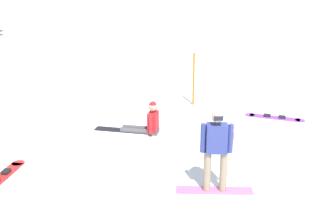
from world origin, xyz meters
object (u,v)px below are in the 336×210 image
snowboarder_foreground (216,150)px  loose_snowboard_near_right (1,178)px  loose_snowboard_near_left (275,117)px  trail_marker_pole (194,79)px  backpack_red (224,134)px  snowboarder_midground (147,122)px

snowboarder_foreground → loose_snowboard_near_right: size_ratio=1.04×
loose_snowboard_near_left → trail_marker_pole: 2.87m
snowboarder_foreground → backpack_red: 2.79m
backpack_red → loose_snowboard_near_left: bearing=26.6°
snowboarder_midground → snowboarder_foreground: bearing=-78.7°
snowboarder_midground → loose_snowboard_near_right: (-3.55, -1.68, -0.29)m
snowboarder_midground → loose_snowboard_near_right: snowboarder_midground is taller
snowboarder_foreground → loose_snowboard_near_left: (3.35, 3.45, -0.89)m
loose_snowboard_near_left → backpack_red: bearing=-153.4°
snowboarder_midground → trail_marker_pole: size_ratio=1.00×
loose_snowboard_near_left → trail_marker_pole: trail_marker_pole is taller
snowboarder_foreground → snowboarder_midground: snowboarder_foreground is taller
loose_snowboard_near_left → trail_marker_pole: bearing=136.3°
snowboarder_midground → trail_marker_pole: bearing=44.4°
loose_snowboard_near_left → loose_snowboard_near_right: 7.77m
backpack_red → trail_marker_pole: bearing=87.3°
loose_snowboard_near_left → loose_snowboard_near_right: same height
loose_snowboard_near_left → loose_snowboard_near_right: size_ratio=0.98×
loose_snowboard_near_right → backpack_red: 5.49m
snowboarder_foreground → loose_snowboard_near_right: bearing=158.5°
loose_snowboard_near_right → snowboarder_foreground: bearing=-21.5°
snowboarder_foreground → backpack_red: bearing=62.8°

